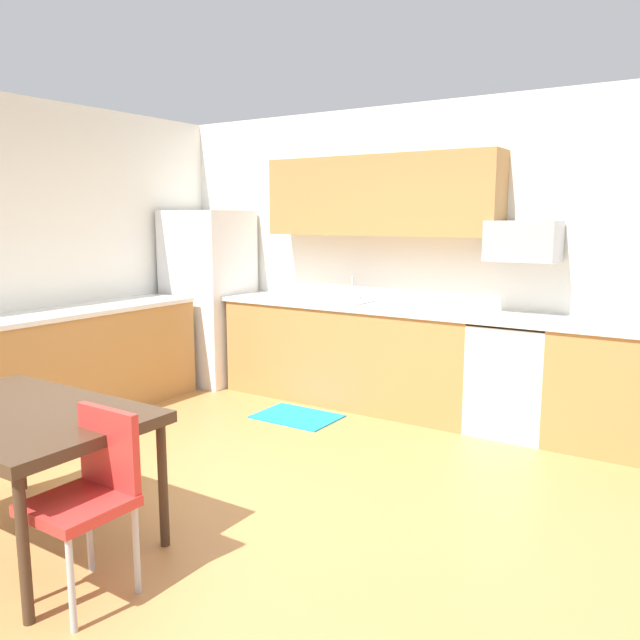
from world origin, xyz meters
TOP-DOWN VIEW (x-y plane):
  - ground_plane at (0.00, 0.00)m, footprint 12.00×12.00m
  - wall_back at (0.00, 2.65)m, footprint 5.80×0.10m
  - cabinet_run_back at (-0.53, 2.30)m, footprint 2.45×0.60m
  - cabinet_run_back_right at (1.85, 2.30)m, footprint 1.10×0.60m
  - cabinet_run_left at (-2.30, 0.80)m, footprint 0.60×2.00m
  - countertop_back at (0.00, 2.30)m, footprint 4.80×0.64m
  - countertop_left at (-2.30, 0.80)m, footprint 0.64×2.00m
  - upper_cabinets_back at (-0.30, 2.43)m, footprint 2.20×0.34m
  - refrigerator at (-2.18, 2.22)m, footprint 0.76×0.70m
  - oven_range at (1.00, 2.30)m, footprint 0.60×0.60m
  - microwave at (1.00, 2.40)m, footprint 0.54×0.36m
  - sink_basin at (-0.60, 2.30)m, footprint 0.48×0.40m
  - sink_faucet at (-0.60, 2.48)m, footprint 0.02×0.02m
  - dining_table at (-0.63, -0.90)m, footprint 1.40×0.90m
  - chair_near_table at (0.05, -0.98)m, footprint 0.40×0.40m
  - floor_mat at (-0.66, 1.65)m, footprint 0.70×0.50m

SIDE VIEW (x-z plane):
  - ground_plane at x=0.00m, z-range 0.00..0.00m
  - floor_mat at x=-0.66m, z-range 0.00..0.01m
  - cabinet_run_back at x=-0.53m, z-range 0.00..0.90m
  - cabinet_run_back_right at x=1.85m, z-range 0.00..0.90m
  - cabinet_run_left at x=-2.30m, z-range 0.00..0.90m
  - oven_range at x=1.00m, z-range 0.00..0.91m
  - chair_near_table at x=0.05m, z-range 0.08..0.93m
  - dining_table at x=-0.63m, z-range 0.31..1.04m
  - sink_basin at x=-0.60m, z-range 0.81..0.95m
  - refrigerator at x=-2.18m, z-range 0.00..1.78m
  - countertop_back at x=0.00m, z-range 0.90..0.94m
  - countertop_left at x=-2.30m, z-range 0.90..0.94m
  - sink_faucet at x=-0.60m, z-range 0.92..1.16m
  - wall_back at x=0.00m, z-range 0.00..2.70m
  - microwave at x=1.00m, z-range 1.37..1.69m
  - upper_cabinets_back at x=-0.30m, z-range 1.55..2.25m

